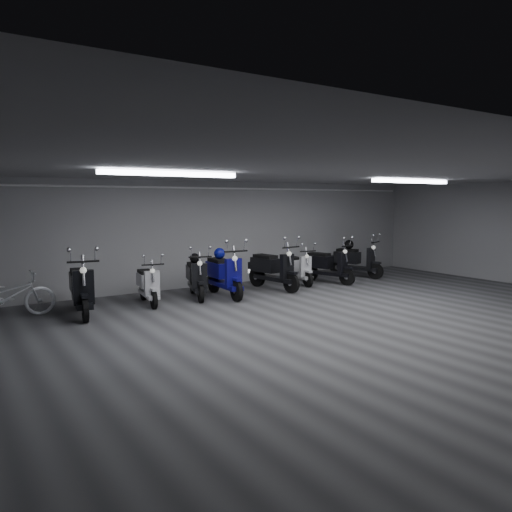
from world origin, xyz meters
TOP-DOWN VIEW (x-y plane):
  - floor at (0.00, 0.00)m, footprint 14.00×10.00m
  - ceiling at (0.00, 0.00)m, footprint 14.00×10.00m
  - back_wall at (0.00, 5.00)m, footprint 14.00×0.01m
  - fluor_strip_left at (-3.00, 1.00)m, footprint 2.40×0.18m
  - fluor_strip_right at (3.00, 1.00)m, footprint 2.40×0.18m
  - conduit at (0.00, 4.92)m, footprint 13.60×0.05m
  - scooter_1 at (-3.98, 3.30)m, footprint 0.92×2.00m
  - scooter_2 at (-2.49, 3.57)m, footprint 0.75×1.64m
  - scooter_3 at (-1.27, 3.64)m, footprint 1.06×1.82m
  - scooter_4 at (-0.65, 3.40)m, footprint 0.77×1.96m
  - scooter_5 at (0.88, 3.54)m, footprint 0.93×1.99m
  - scooter_6 at (1.91, 3.86)m, footprint 0.71×1.65m
  - scooter_7 at (2.74, 3.55)m, footprint 1.13×1.89m
  - scooter_8 at (4.14, 3.87)m, footprint 1.22×1.91m
  - bicycle at (-5.24, 3.80)m, footprint 1.71×0.64m
  - helmet_0 at (-0.63, 3.67)m, footprint 0.27×0.27m
  - helmet_1 at (4.04, 4.10)m, footprint 0.28×0.28m
  - helmet_2 at (-1.20, 3.87)m, footprint 0.24×0.24m

SIDE VIEW (x-z plane):
  - floor at x=0.00m, z-range -0.01..0.00m
  - bicycle at x=-5.24m, z-range 0.00..1.10m
  - scooter_2 at x=-2.49m, z-range 0.00..1.18m
  - scooter_6 at x=1.91m, z-range 0.00..1.19m
  - scooter_3 at x=-1.27m, z-range 0.00..1.29m
  - scooter_7 at x=2.74m, z-range 0.00..1.34m
  - scooter_8 at x=4.14m, z-range 0.00..1.35m
  - scooter_5 at x=0.88m, z-range 0.00..1.42m
  - scooter_4 at x=-0.65m, z-range 0.00..1.43m
  - scooter_1 at x=-3.98m, z-range 0.00..1.43m
  - helmet_2 at x=-1.20m, z-range 0.80..1.04m
  - helmet_1 at x=4.04m, z-range 0.84..1.12m
  - helmet_0 at x=-0.63m, z-range 0.89..1.15m
  - back_wall at x=0.00m, z-range 0.00..2.80m
  - conduit at x=0.00m, z-range 2.59..2.65m
  - fluor_strip_left at x=-3.00m, z-range 2.70..2.78m
  - fluor_strip_right at x=3.00m, z-range 2.70..2.78m
  - ceiling at x=0.00m, z-range 2.80..2.81m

